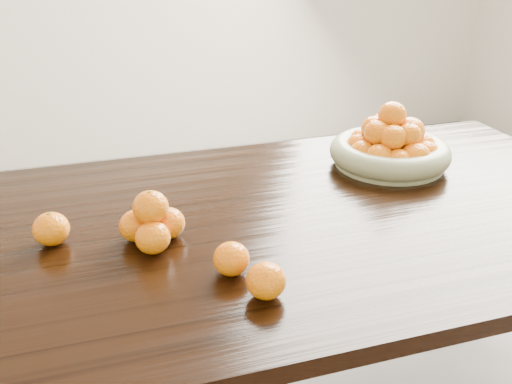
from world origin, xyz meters
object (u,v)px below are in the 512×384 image
object	(u,v)px
orange_pyramid	(152,223)
fruit_bowl	(391,147)
loose_orange_0	(51,229)
dining_table	(256,251)

from	to	relation	value
orange_pyramid	fruit_bowl	bearing A→B (deg)	19.15
fruit_bowl	loose_orange_0	distance (m)	0.96
dining_table	orange_pyramid	world-z (taller)	orange_pyramid
loose_orange_0	dining_table	bearing A→B (deg)	-2.42
dining_table	fruit_bowl	world-z (taller)	fruit_bowl
fruit_bowl	loose_orange_0	xyz separation A→B (m)	(-0.94, -0.19, -0.02)
dining_table	orange_pyramid	bearing A→B (deg)	-170.28
orange_pyramid	loose_orange_0	size ratio (longest dim) A/B	1.83
fruit_bowl	orange_pyramid	size ratio (longest dim) A/B	2.40
orange_pyramid	loose_orange_0	world-z (taller)	orange_pyramid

